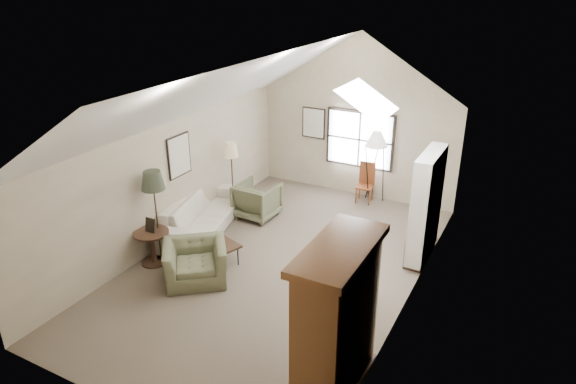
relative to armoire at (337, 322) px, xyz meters
The scene contains 18 objects.
room_shell 3.87m from the armoire, 132.25° to the left, with size 5.01×8.01×4.00m.
window 6.70m from the armoire, 108.11° to the left, with size 1.72×0.08×1.42m, color black.
skylight 4.02m from the armoire, 104.93° to the left, with size 0.80×1.20×0.52m, color white, non-canonical shape.
wall_art 5.98m from the armoire, 133.09° to the left, with size 1.97×3.71×0.88m.
armoire is the anchor object (origin of this frame).
tv_alcove 4.00m from the armoire, 87.71° to the left, with size 0.32×1.30×2.10m, color white.
media_console 4.08m from the armoire, 88.00° to the left, with size 0.34×1.18×0.60m, color #382316.
tv_panel 4.01m from the armoire, 88.00° to the left, with size 0.05×0.90×0.55m, color black.
sofa 5.35m from the armoire, 145.75° to the left, with size 2.69×1.05×0.79m, color beige.
armchair_near 3.61m from the armoire, 158.57° to the left, with size 1.11×0.97×0.72m, color #5E5F42.
armchair_far 5.52m from the armoire, 131.82° to the left, with size 0.88×0.90×0.82m, color #555A3F.
coffee_table 3.94m from the armoire, 148.20° to the left, with size 0.84×0.47×0.43m, color #382616.
bowl 3.90m from the armoire, 148.20° to the left, with size 0.20×0.20×0.05m, color #3D2518.
side_table 4.66m from the armoire, 162.48° to the left, with size 0.67×0.67×0.67m, color #392417.
side_chair 6.28m from the armoire, 106.30° to the left, with size 0.38×0.38×0.99m, color brown.
tripod_lamp 6.30m from the armoire, 104.42° to the left, with size 0.53×0.53×1.84m, color white, non-canonical shape.
dark_lamp 4.66m from the armoire, 160.14° to the left, with size 0.45×0.45×1.88m, color #2A2E21, non-canonical shape.
tan_lamp 6.06m from the armoire, 136.32° to the left, with size 0.34×0.34×1.69m, color tan, non-canonical shape.
Camera 1 is at (4.13, -7.44, 5.24)m, focal length 32.00 mm.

